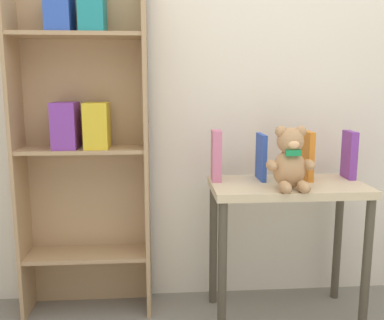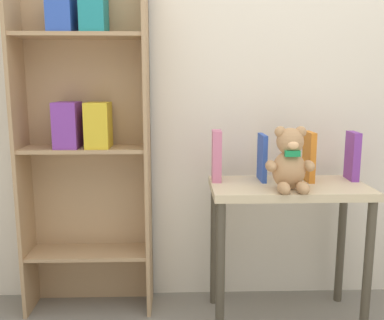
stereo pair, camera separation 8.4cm
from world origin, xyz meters
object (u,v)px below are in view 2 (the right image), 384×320
Objects in this scene: book_standing_blue at (262,157)px; teddy_bear at (290,161)px; bookshelf_side at (85,127)px; book_standing_purple at (352,156)px; book_standing_pink at (217,156)px; display_table at (288,209)px; book_standing_orange at (309,157)px.

teddy_bear is at bearing -66.07° from book_standing_blue.
bookshelf_side is 7.09× the size of book_standing_purple.
book_standing_pink reaches higher than book_standing_blue.
bookshelf_side is 1.03m from display_table.
bookshelf_side is at bearing 170.14° from display_table.
book_standing_pink reaches higher than display_table.
book_standing_blue is at bearing -5.26° from bookshelf_side.
teddy_bear is 1.18× the size of book_standing_orange.
teddy_bear is at bearing -148.78° from book_standing_purple.
book_standing_pink is (0.62, -0.08, -0.13)m from bookshelf_side.
book_standing_orange is at bearing -5.88° from book_standing_blue.
book_standing_blue is at bearing 141.01° from display_table.
book_standing_blue is (-0.08, 0.19, -0.02)m from teddy_bear.
book_standing_purple is (0.22, 0.02, -0.00)m from book_standing_orange.
book_standing_orange is (0.11, 0.07, 0.23)m from display_table.
bookshelf_side reaches higher than book_standing_purple.
teddy_bear is 0.35m from book_standing_pink.
book_standing_pink is 0.22m from book_standing_blue.
bookshelf_side is at bearing 173.70° from book_standing_orange.
display_table is at bearing -161.83° from book_standing_purple.
book_standing_purple is at bearing 0.30° from book_standing_blue.
book_standing_pink is at bearing 148.95° from teddy_bear.
book_standing_orange is (0.43, -0.02, -0.00)m from book_standing_pink.
book_standing_purple reaches higher than book_standing_blue.
display_table is at bearing 75.88° from teddy_bear.
display_table is 0.26m from teddy_bear.
teddy_bear reaches higher than book_standing_purple.
bookshelf_side reaches higher than book_standing_pink.
book_standing_pink is at bearing -177.96° from book_standing_blue.
bookshelf_side is 2.29× the size of display_table.
book_standing_pink is at bearing 177.10° from book_standing_orange.
bookshelf_side is 1.28m from book_standing_purple.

